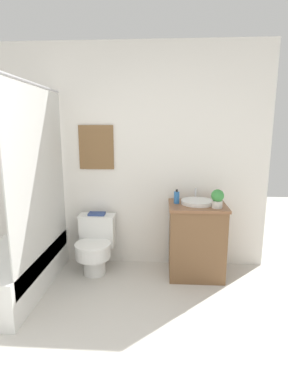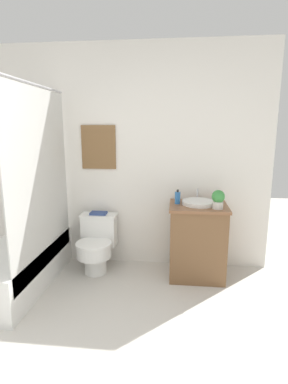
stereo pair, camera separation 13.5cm
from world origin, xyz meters
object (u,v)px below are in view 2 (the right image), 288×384
object	(u,v)px
toilet	(97,243)
soap_bottle	(178,198)
sink	(198,203)
book_on_tank	(99,213)
potted_plant	(218,199)

from	to	relation	value
toilet	soap_bottle	bearing A→B (deg)	1.70
sink	toilet	bearing A→B (deg)	-178.95
sink	soap_bottle	distance (m)	0.23
soap_bottle	book_on_tank	distance (m)	0.93
sink	potted_plant	bearing A→B (deg)	-41.75
toilet	soap_bottle	distance (m)	1.05
potted_plant	soap_bottle	bearing A→B (deg)	157.43
sink	book_on_tank	size ratio (longest dim) A/B	2.07
sink	book_on_tank	distance (m)	1.13
book_on_tank	soap_bottle	bearing A→B (deg)	-6.57
potted_plant	book_on_tank	world-z (taller)	potted_plant
sink	potted_plant	world-z (taller)	potted_plant
sink	soap_bottle	bearing A→B (deg)	178.42
toilet	soap_bottle	xyz separation A→B (m)	(0.89, 0.03, 0.55)
sink	soap_bottle	xyz separation A→B (m)	(-0.22, 0.01, 0.05)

